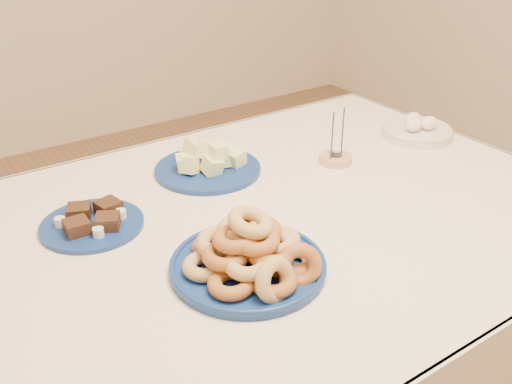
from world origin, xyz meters
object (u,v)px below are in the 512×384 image
Objects in this scene: melon_plate at (207,162)px; egg_bowl at (417,130)px; brownie_plate at (93,222)px; candle_holder at (336,158)px; dining_table at (244,260)px; donut_platter at (250,255)px.

egg_bowl is (0.65, -0.15, -0.00)m from melon_plate.
brownie_plate is 0.68m from candle_holder.
candle_holder is (0.32, -0.15, -0.01)m from melon_plate.
egg_bowl reaches higher than brownie_plate.
dining_table is 0.43m from candle_holder.
brownie_plate is 1.12× the size of egg_bowl.
egg_bowl is at bearing 19.77° from donut_platter.
egg_bowl is (1.01, -0.05, 0.01)m from brownie_plate.
melon_plate is at bearing 70.15° from donut_platter.
egg_bowl is (0.33, -0.00, 0.01)m from candle_holder.
melon_plate is 0.36m from candle_holder.
candle_holder is 0.67× the size of egg_bowl.
dining_table is 5.25× the size of donut_platter.
dining_table is 5.99× the size of melon_plate.
donut_platter is 1.42× the size of egg_bowl.
melon_plate is 0.67m from egg_bowl.
donut_platter reaches higher than brownie_plate.
melon_plate is 1.24× the size of egg_bowl.
candle_holder is (0.68, -0.05, 0.00)m from brownie_plate.
dining_table is 0.32m from melon_plate.
donut_platter is 1.26× the size of brownie_plate.
candle_holder is (0.48, 0.29, -0.02)m from donut_platter.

